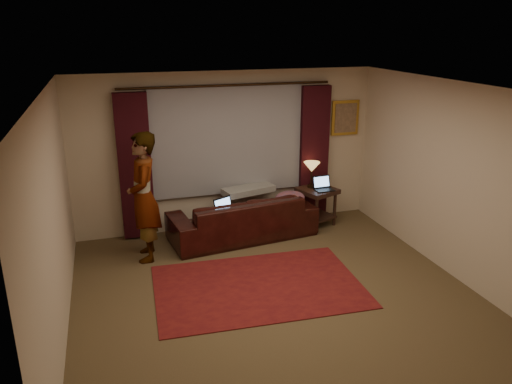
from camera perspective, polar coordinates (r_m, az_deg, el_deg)
The scene contains 20 objects.
floor at distance 6.49m, azimuth 2.30°, elevation -11.80°, with size 5.00×5.00×0.01m, color brown.
ceiling at distance 5.64m, azimuth 2.65°, elevation 11.67°, with size 5.00×5.00×0.02m, color silver.
wall_back at distance 8.24m, azimuth -3.32°, elevation 4.67°, with size 5.00×0.02×2.60m, color beige.
wall_front at distance 3.89m, azimuth 15.05°, elevation -12.66°, with size 5.00×0.02×2.60m, color beige.
wall_left at distance 5.67m, azimuth -22.16°, elevation -3.28°, with size 0.02×5.00×2.60m, color beige.
wall_right at distance 7.14m, azimuth 21.76°, elevation 1.14°, with size 0.02×5.00×2.60m, color beige.
sheer_curtain at distance 8.14m, azimuth -3.25°, elevation 5.94°, with size 2.50×0.05×1.80m, color gray.
drape_left at distance 7.96m, azimuth -13.67°, elevation 2.77°, with size 0.50×0.14×2.30m, color black.
drape_right at distance 8.64m, azimuth 6.61°, elevation 4.41°, with size 0.50×0.14×2.30m, color black.
curtain_rod at distance 7.94m, azimuth -3.27°, elevation 12.07°, with size 0.04×0.04×3.40m, color black.
picture_frame at distance 8.84m, azimuth 10.15°, elevation 8.35°, with size 0.50×0.04×0.60m, color gold.
sofa at distance 7.97m, azimuth -1.57°, elevation -2.04°, with size 2.33×1.01×0.94m, color black.
throw_blanket at distance 8.14m, azimuth -0.88°, elevation 1.94°, with size 0.86×0.35×0.10m, color gray.
clothing_pile at distance 8.19m, azimuth 3.90°, elevation -0.73°, with size 0.50×0.38×0.21m, color #7B4658.
laptop_sofa at distance 7.72m, azimuth -3.21°, elevation -1.78°, with size 0.34×0.37×0.25m, color black, non-canonical shape.
area_rug at distance 6.69m, azimuth 0.25°, elevation -10.69°, with size 2.69×1.79×0.01m, color maroon.
end_table at distance 8.60m, azimuth 6.96°, elevation -1.65°, with size 0.56×0.56×0.65m, color black.
tiffany_lamp at distance 8.49m, azimuth 6.36°, elevation 1.97°, with size 0.28×0.28×0.44m, color olive, non-canonical shape.
laptop_table at distance 8.39m, azimuth 7.83°, elevation 0.93°, with size 0.31×0.34×0.23m, color black, non-canonical shape.
person at distance 7.28m, azimuth -12.70°, elevation -0.60°, with size 0.55×0.55×1.89m, color gray.
Camera 1 is at (-1.88, -5.28, 3.28)m, focal length 35.00 mm.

